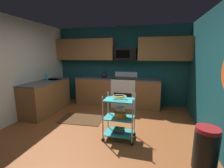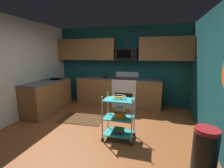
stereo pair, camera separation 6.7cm
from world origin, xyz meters
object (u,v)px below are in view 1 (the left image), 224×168
Objects in this scene: microwave at (126,54)px; rolling_cart at (119,117)px; fruit_bowl at (119,97)px; mixing_bowl_small at (120,109)px; oven_range at (124,92)px; kettle at (104,75)px; mixing_bowl_large at (120,114)px; trash_can at (206,149)px; book_stack at (119,130)px; dish_soap_bottle at (47,77)px.

microwave reaches higher than rolling_cart.
fruit_bowl is 1.49× the size of mixing_bowl_small.
kettle is at bearing -179.68° from oven_range.
oven_range reaches higher than rolling_cart.
microwave is at bearing 90.26° from oven_range.
microwave is at bearing 96.65° from fruit_bowl.
trash_can reaches higher than mixing_bowl_large.
trash_can is at bearing -58.49° from microwave.
mixing_bowl_large reaches higher than book_stack.
microwave is at bearing 97.20° from mixing_bowl_large.
mixing_bowl_large is 1.38× the size of mixing_bowl_small.
trash_can is (1.66, -2.71, -1.37)m from microwave.
microwave is 2.53m from dish_soap_bottle.
microwave is 1.06× the size of trash_can.
dish_soap_bottle reaches higher than fruit_bowl.
microwave reaches higher than fruit_bowl.
kettle is (-0.97, 2.08, 0.48)m from mixing_bowl_large.
mixing_bowl_small is at bearing 70.65° from book_stack.
microwave is at bearing 96.65° from book_stack.
microwave is 2.57× the size of fruit_bowl.
mixing_bowl_small is (0.26, -2.05, 0.14)m from oven_range.
kettle is at bearing 114.61° from fruit_bowl.
kettle is (-0.70, -0.00, 0.52)m from oven_range.
oven_range is 1.67× the size of trash_can.
rolling_cart reaches higher than book_stack.
microwave is 2.65× the size of kettle.
rolling_cart is at bearing 159.59° from trash_can.
rolling_cart is at bearing 180.00° from mixing_bowl_large.
trash_can is (1.41, -0.52, 0.15)m from book_stack.
mixing_bowl_large is 1.14× the size of book_stack.
dish_soap_bottle is (-2.44, 1.09, 0.14)m from fruit_bowl.
mixing_bowl_large is at bearing -82.46° from oven_range.
microwave is 3.46m from trash_can.
oven_range is 1.23m from microwave.
book_stack is at bearing 180.00° from mixing_bowl_large.
oven_range is 2.12m from book_stack.
rolling_cart reaches higher than fruit_bowl.
kettle reaches higher than mixing_bowl_small.
rolling_cart is 4.57× the size of dish_soap_bottle.
fruit_bowl is at bearing -177.32° from rolling_cart.
dish_soap_bottle is at bearing 156.04° from mixing_bowl_large.
oven_range is at bearing 96.96° from rolling_cart.
mixing_bowl_small is at bearing 110.38° from mixing_bowl_large.
mixing_bowl_small is at bearing -23.47° from dish_soap_bottle.
dish_soap_bottle is at bearing 156.53° from mixing_bowl_small.
fruit_bowl is 0.70m from book_stack.
dish_soap_bottle is 0.30× the size of trash_can.
mixing_bowl_large is at bearing 0.00° from fruit_bowl.
microwave is 3.16× the size of book_stack.
dish_soap_bottle reaches higher than oven_range.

